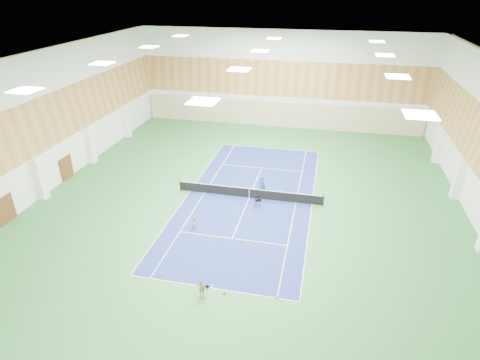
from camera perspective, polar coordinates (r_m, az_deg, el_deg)
name	(u,v)px	position (r m, az deg, el deg)	size (l,w,h in m)	color
ground	(249,198)	(35.43, 1.32, -2.54)	(40.00, 40.00, 0.00)	#2F6E36
room_shell	(250,134)	(32.93, 1.43, 6.62)	(36.00, 40.00, 12.00)	white
wood_cladding	(250,110)	(32.30, 1.47, 9.96)	(36.00, 40.00, 8.00)	#C28648
ceiling_light_grid	(251,59)	(31.40, 1.56, 16.83)	(21.40, 25.40, 0.06)	white
court_surface	(249,198)	(35.43, 1.32, -2.53)	(10.97, 23.77, 0.01)	navy
tennis_balls_scatter	(249,197)	(35.41, 1.32, -2.47)	(10.57, 22.77, 0.07)	#C5D023
tennis_net	(249,192)	(35.16, 1.33, -1.75)	(12.80, 0.10, 1.10)	black
back_curtain	(280,115)	(52.84, 5.65, 9.25)	(35.40, 0.16, 3.20)	#C6B793
door_left_a	(5,210)	(36.49, -30.39, -3.65)	(0.08, 1.80, 2.20)	#593319
door_left_b	(66,168)	(41.87, -23.47, 1.60)	(0.08, 1.80, 2.20)	#593319
coach	(262,186)	(35.33, 3.16, -0.86)	(0.71, 0.47, 1.96)	#1F4691
child_court	(195,223)	(30.97, -6.41, -6.14)	(0.56, 0.44, 1.16)	#919299
child_apron	(201,289)	(24.99, -5.53, -15.13)	(0.78, 0.32, 1.32)	tan
ball_cart	(258,202)	(33.92, 2.56, -3.14)	(0.50, 0.50, 0.87)	black
cone_svc_a	(183,228)	(31.35, -8.09, -6.80)	(0.23, 0.23, 0.25)	#F7580D
cone_svc_b	(209,239)	(29.98, -4.46, -8.33)	(0.21, 0.21, 0.24)	#E2600B
cone_svc_c	(246,242)	(29.57, 0.93, -8.81)	(0.21, 0.21, 0.23)	#FF610D
cone_svc_d	(284,248)	(29.18, 6.22, -9.53)	(0.21, 0.21, 0.23)	orange
cone_base_a	(161,273)	(27.37, -11.21, -12.80)	(0.18, 0.18, 0.20)	orange
cone_base_b	(189,278)	(26.63, -7.20, -13.71)	(0.20, 0.20, 0.22)	#E0560B
cone_base_c	(224,293)	(25.44, -2.23, -15.71)	(0.23, 0.23, 0.25)	#D8440B
cone_base_d	(277,297)	(25.28, 5.24, -16.21)	(0.21, 0.21, 0.23)	orange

